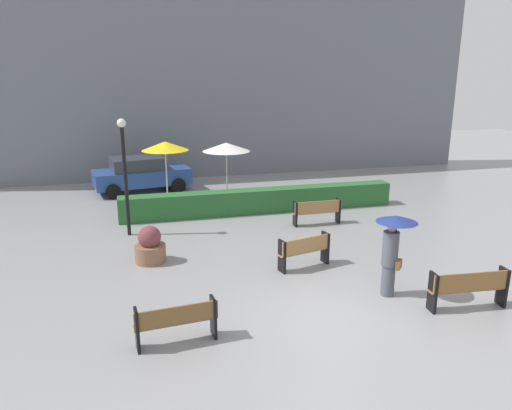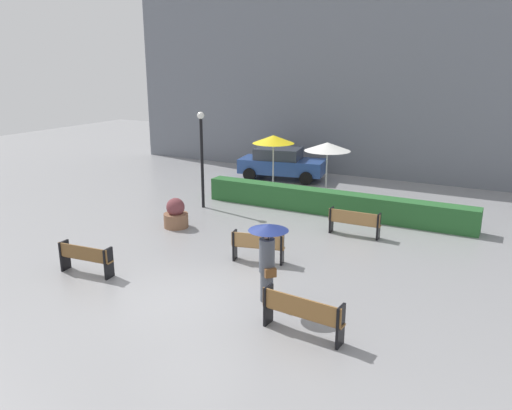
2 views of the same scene
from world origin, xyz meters
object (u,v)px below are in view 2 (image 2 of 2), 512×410
(bench_near_right, at_px, (302,312))
(bench_mid_center, at_px, (258,245))
(patio_umbrella_white, at_px, (327,147))
(planter_pot, at_px, (176,215))
(parked_car, at_px, (281,163))
(bench_near_left, at_px, (85,257))
(bench_back_row, at_px, (354,221))
(patio_umbrella_yellow, at_px, (273,139))
(pedestrian_with_umbrella, at_px, (268,252))
(lamp_post, at_px, (202,150))

(bench_near_right, distance_m, bench_mid_center, 4.25)
(patio_umbrella_white, bearing_deg, planter_pot, -119.76)
(bench_near_right, height_order, parked_car, parked_car)
(bench_near_left, bearing_deg, bench_back_row, 49.76)
(patio_umbrella_yellow, bearing_deg, bench_near_left, -93.66)
(planter_pot, height_order, patio_umbrella_yellow, patio_umbrella_yellow)
(planter_pot, bearing_deg, pedestrian_with_umbrella, -33.62)
(planter_pot, xyz_separation_m, lamp_post, (-0.57, 2.59, 1.90))
(bench_near_right, height_order, patio_umbrella_yellow, patio_umbrella_yellow)
(bench_near_right, xyz_separation_m, bench_near_left, (-6.57, 0.20, -0.04))
(bench_mid_center, height_order, parked_car, parked_car)
(pedestrian_with_umbrella, xyz_separation_m, lamp_post, (-6.07, 6.25, 1.05))
(bench_near_right, bearing_deg, bench_back_row, 98.18)
(bench_back_row, distance_m, pedestrian_with_umbrella, 5.79)
(planter_pot, bearing_deg, lamp_post, 102.49)
(bench_near_right, distance_m, patio_umbrella_white, 11.39)
(planter_pot, height_order, lamp_post, lamp_post)
(bench_mid_center, bearing_deg, parked_car, 111.74)
(bench_near_right, bearing_deg, pedestrian_with_umbrella, 141.73)
(bench_back_row, distance_m, planter_pot, 6.24)
(patio_umbrella_white, bearing_deg, pedestrian_with_umbrella, -77.86)
(bench_near_left, distance_m, planter_pot, 4.55)
(pedestrian_with_umbrella, distance_m, patio_umbrella_yellow, 10.61)
(patio_umbrella_yellow, xyz_separation_m, parked_car, (-0.95, 2.85, -1.62))
(bench_near_left, bearing_deg, patio_umbrella_white, 73.48)
(bench_near_right, distance_m, parked_car, 15.11)
(bench_near_right, bearing_deg, patio_umbrella_white, 107.84)
(bench_back_row, height_order, patio_umbrella_white, patio_umbrella_white)
(bench_mid_center, bearing_deg, bench_back_row, 63.49)
(bench_near_right, distance_m, bench_back_row, 6.88)
(bench_mid_center, bearing_deg, patio_umbrella_white, 95.21)
(bench_near_left, xyz_separation_m, lamp_post, (-0.87, 7.13, 1.85))
(bench_near_right, bearing_deg, parked_car, 116.96)
(bench_mid_center, height_order, bench_back_row, bench_mid_center)
(patio_umbrella_white, bearing_deg, lamp_post, -139.71)
(bench_near_left, xyz_separation_m, parked_car, (-0.28, 13.27, 0.31))
(parked_car, bearing_deg, patio_umbrella_yellow, -71.61)
(bench_near_right, bearing_deg, patio_umbrella_yellow, 119.08)
(pedestrian_with_umbrella, bearing_deg, bench_near_left, -170.30)
(bench_mid_center, height_order, pedestrian_with_umbrella, pedestrian_with_umbrella)
(parked_car, bearing_deg, bench_back_row, -48.60)
(bench_mid_center, distance_m, bench_near_left, 4.86)
(pedestrian_with_umbrella, distance_m, parked_car, 13.55)
(lamp_post, xyz_separation_m, patio_umbrella_yellow, (1.54, 3.28, 0.08))
(lamp_post, bearing_deg, bench_near_right, -44.57)
(bench_near_right, height_order, bench_mid_center, bench_near_right)
(bench_near_right, height_order, bench_near_left, bench_near_right)
(bench_mid_center, height_order, patio_umbrella_yellow, patio_umbrella_yellow)
(bench_near_right, xyz_separation_m, planter_pot, (-6.87, 4.74, -0.09))
(bench_near_right, bearing_deg, lamp_post, 135.43)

